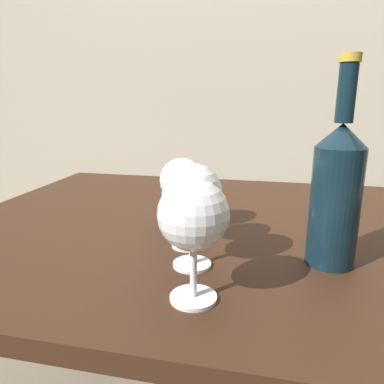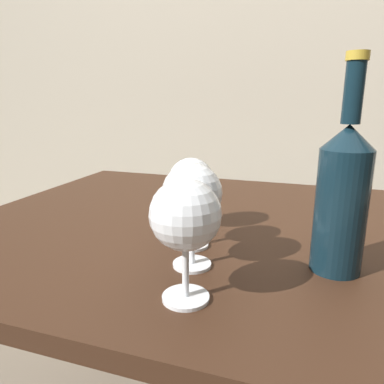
% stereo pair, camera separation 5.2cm
% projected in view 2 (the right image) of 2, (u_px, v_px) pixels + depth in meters
% --- Properties ---
extents(back_wall, '(5.00, 0.08, 2.60)m').
position_uv_depth(back_wall, '(291.00, 16.00, 1.42)').
color(back_wall, '#B2A893').
rests_on(back_wall, ground_plane).
extents(dining_table, '(1.19, 0.83, 0.73)m').
position_uv_depth(dining_table, '(245.00, 269.00, 0.75)').
color(dining_table, '#382114').
rests_on(dining_table, ground_plane).
extents(wine_glass_rose, '(0.09, 0.09, 0.16)m').
position_uv_depth(wine_glass_rose, '(185.00, 216.00, 0.43)').
color(wine_glass_rose, white).
rests_on(wine_glass_rose, dining_table).
extents(wine_glass_amber, '(0.09, 0.09, 0.16)m').
position_uv_depth(wine_glass_amber, '(192.00, 196.00, 0.53)').
color(wine_glass_amber, white).
rests_on(wine_glass_amber, dining_table).
extents(wine_glass_port, '(0.08, 0.08, 0.15)m').
position_uv_depth(wine_glass_port, '(192.00, 190.00, 0.60)').
color(wine_glass_port, white).
rests_on(wine_glass_port, dining_table).
extents(wine_glass_empty, '(0.09, 0.09, 0.14)m').
position_uv_depth(wine_glass_empty, '(191.00, 182.00, 0.69)').
color(wine_glass_empty, white).
rests_on(wine_glass_empty, dining_table).
extents(wine_bottle, '(0.07, 0.07, 0.31)m').
position_uv_depth(wine_bottle, '(342.00, 195.00, 0.51)').
color(wine_bottle, '#0F232D').
rests_on(wine_bottle, dining_table).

